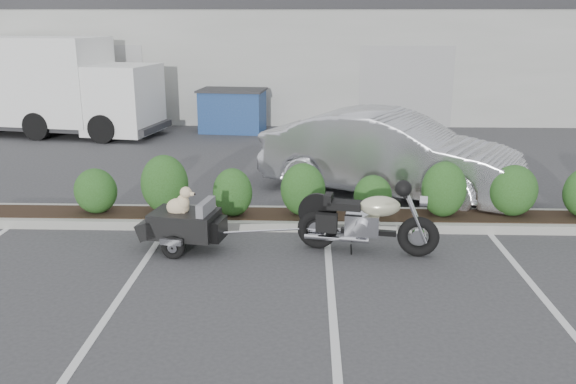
{
  "coord_description": "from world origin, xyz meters",
  "views": [
    {
      "loc": [
        0.89,
        -7.86,
        3.44
      ],
      "look_at": [
        0.57,
        1.52,
        0.75
      ],
      "focal_mm": 38.0,
      "sensor_mm": 36.0,
      "label": 1
    }
  ],
  "objects_px": {
    "pet_trailer": "(184,223)",
    "delivery_truck": "(57,89)",
    "motorcycle": "(367,221)",
    "sedan": "(390,154)",
    "dumpster": "(233,110)"
  },
  "relations": [
    {
      "from": "motorcycle",
      "to": "sedan",
      "type": "distance_m",
      "value": 3.25
    },
    {
      "from": "pet_trailer",
      "to": "delivery_truck",
      "type": "distance_m",
      "value": 11.1
    },
    {
      "from": "sedan",
      "to": "delivery_truck",
      "type": "relative_size",
      "value": 0.77
    },
    {
      "from": "motorcycle",
      "to": "delivery_truck",
      "type": "relative_size",
      "value": 0.33
    },
    {
      "from": "motorcycle",
      "to": "dumpster",
      "type": "height_order",
      "value": "dumpster"
    },
    {
      "from": "dumpster",
      "to": "sedan",
      "type": "bearing_deg",
      "value": -54.21
    },
    {
      "from": "dumpster",
      "to": "delivery_truck",
      "type": "height_order",
      "value": "delivery_truck"
    },
    {
      "from": "pet_trailer",
      "to": "dumpster",
      "type": "xyz_separation_m",
      "value": [
        -0.49,
        10.12,
        0.24
      ]
    },
    {
      "from": "motorcycle",
      "to": "delivery_truck",
      "type": "height_order",
      "value": "delivery_truck"
    },
    {
      "from": "pet_trailer",
      "to": "delivery_truck",
      "type": "height_order",
      "value": "delivery_truck"
    },
    {
      "from": "sedan",
      "to": "dumpster",
      "type": "distance_m",
      "value": 8.06
    },
    {
      "from": "motorcycle",
      "to": "sedan",
      "type": "relative_size",
      "value": 0.42
    },
    {
      "from": "pet_trailer",
      "to": "sedan",
      "type": "distance_m",
      "value": 4.71
    },
    {
      "from": "motorcycle",
      "to": "pet_trailer",
      "type": "bearing_deg",
      "value": -169.97
    },
    {
      "from": "delivery_truck",
      "to": "sedan",
      "type": "bearing_deg",
      "value": -24.53
    }
  ]
}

